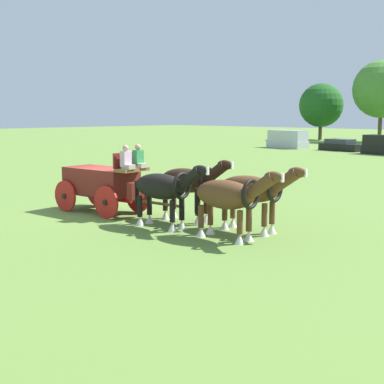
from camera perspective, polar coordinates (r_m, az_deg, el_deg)
The scene contains 10 objects.
ground_plane at distance 20.63m, azimuth -9.75°, elevation -2.12°, with size 220.00×220.00×0.00m, color olive.
show_wagon at distance 20.32m, azimuth -9.51°, elevation 1.07°, with size 5.88×2.01×2.66m.
draft_horse_rear_near at distance 18.25m, azimuth -0.35°, elevation 1.00°, with size 3.15×1.05×2.25m.
draft_horse_rear_off at distance 17.28m, azimuth -3.07°, elevation 0.37°, with size 3.13×1.05×2.18m.
draft_horse_lead_near at distance 16.76m, azimuth 6.57°, elevation 0.08°, with size 3.19×1.06×2.18m.
draft_horse_lead_off at distance 15.69m, azimuth 4.01°, elevation -0.52°, with size 3.09×1.07×2.17m.
parked_vehicle_a at distance 59.04m, azimuth 10.29°, elevation 5.62°, with size 4.83×2.55×1.93m.
parked_vehicle_b at distance 55.94m, azimuth 15.84°, elevation 4.84°, with size 4.69×2.51×1.17m.
tree_a at distance 78.31m, azimuth 13.79°, elevation 9.10°, with size 6.22×6.22×8.03m.
tree_b at distance 74.98m, azimuth 19.85°, elevation 10.42°, with size 7.56×7.56×10.71m.
Camera 1 is at (16.41, -11.92, 3.76)m, focal length 49.31 mm.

